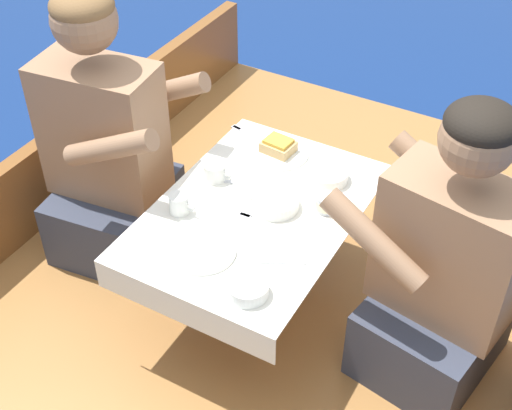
{
  "coord_description": "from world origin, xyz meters",
  "views": [
    {
      "loc": [
        0.83,
        -1.41,
        2.17
      ],
      "look_at": [
        0.0,
        0.07,
        0.74
      ],
      "focal_mm": 50.0,
      "sensor_mm": 36.0,
      "label": 1
    }
  ],
  "objects": [
    {
      "name": "ground_plane",
      "position": [
        0.0,
        0.0,
        0.0
      ],
      "size": [
        60.0,
        60.0,
        0.0
      ],
      "primitive_type": "plane",
      "color": "navy"
    },
    {
      "name": "boat_deck",
      "position": [
        0.0,
        0.0,
        0.15
      ],
      "size": [
        1.94,
        2.99,
        0.31
      ],
      "primitive_type": "cube",
      "color": "#9E6B38",
      "rests_on": "ground_plane"
    },
    {
      "name": "gunwale_port",
      "position": [
        -0.94,
        0.0,
        0.47
      ],
      "size": [
        0.06,
        2.99,
        0.34
      ],
      "primitive_type": "cube",
      "color": "brown",
      "rests_on": "boat_deck"
    },
    {
      "name": "cockpit_table",
      "position": [
        0.0,
        0.07,
        0.67
      ],
      "size": [
        0.6,
        0.86,
        0.41
      ],
      "color": "#B2B2B7",
      "rests_on": "boat_deck"
    },
    {
      "name": "person_port",
      "position": [
        -0.6,
        0.08,
        0.72
      ],
      "size": [
        0.56,
        0.49,
        1.01
      ],
      "rotation": [
        0.0,
        0.0,
        0.12
      ],
      "color": "#333847",
      "rests_on": "boat_deck"
    },
    {
      "name": "person_starboard",
      "position": [
        0.6,
        0.12,
        0.69
      ],
      "size": [
        0.57,
        0.52,
        0.96
      ],
      "rotation": [
        0.0,
        0.0,
        2.96
      ],
      "color": "#333847",
      "rests_on": "boat_deck"
    },
    {
      "name": "plate_sandwich",
      "position": [
        -0.08,
        0.37,
        0.72
      ],
      "size": [
        0.21,
        0.21,
        0.01
      ],
      "color": "silver",
      "rests_on": "cockpit_table"
    },
    {
      "name": "plate_bread",
      "position": [
        -0.04,
        -0.17,
        0.72
      ],
      "size": [
        0.2,
        0.2,
        0.01
      ],
      "color": "silver",
      "rests_on": "cockpit_table"
    },
    {
      "name": "sandwich",
      "position": [
        -0.08,
        0.37,
        0.75
      ],
      "size": [
        0.11,
        0.1,
        0.05
      ],
      "rotation": [
        0.0,
        0.0,
        -0.1
      ],
      "color": "tan",
      "rests_on": "plate_sandwich"
    },
    {
      "name": "bowl_port_near",
      "position": [
        0.05,
        0.11,
        0.74
      ],
      "size": [
        0.15,
        0.15,
        0.04
      ],
      "color": "silver",
      "rests_on": "cockpit_table"
    },
    {
      "name": "bowl_starboard_near",
      "position": [
        0.13,
        0.32,
        0.74
      ],
      "size": [
        0.14,
        0.14,
        0.04
      ],
      "color": "silver",
      "rests_on": "cockpit_table"
    },
    {
      "name": "bowl_center_far",
      "position": [
        0.16,
        -0.25,
        0.74
      ],
      "size": [
        0.12,
        0.12,
        0.04
      ],
      "color": "silver",
      "rests_on": "cockpit_table"
    },
    {
      "name": "coffee_cup_port",
      "position": [
        -0.2,
        -0.05,
        0.75
      ],
      "size": [
        0.09,
        0.06,
        0.07
      ],
      "color": "silver",
      "rests_on": "cockpit_table"
    },
    {
      "name": "coffee_cup_starboard",
      "position": [
        -0.19,
        0.14,
        0.75
      ],
      "size": [
        0.1,
        0.08,
        0.06
      ],
      "color": "silver",
      "rests_on": "cockpit_table"
    },
    {
      "name": "tin_can",
      "position": [
        0.19,
        0.18,
        0.74
      ],
      "size": [
        0.07,
        0.07,
        0.05
      ],
      "color": "silver",
      "rests_on": "cockpit_table"
    },
    {
      "name": "utensil_fork_starboard",
      "position": [
        -0.07,
        0.03,
        0.72
      ],
      "size": [
        0.17,
        0.02,
        0.0
      ],
      "rotation": [
        0.0,
        0.0,
        0.04
      ],
      "color": "silver",
      "rests_on": "cockpit_table"
    },
    {
      "name": "utensil_spoon_starboard",
      "position": [
        -0.07,
        0.11,
        0.72
      ],
      "size": [
        0.17,
        0.05,
        0.01
      ],
      "rotation": [
        0.0,
        0.0,
        0.23
      ],
      "color": "silver",
      "rests_on": "cockpit_table"
    },
    {
      "name": "utensil_knife_starboard",
      "position": [
        -0.1,
        0.17,
        0.72
      ],
      "size": [
        0.16,
        0.08,
        0.0
      ],
      "rotation": [
        0.0,
        0.0,
        0.4
      ],
      "color": "silver",
      "rests_on": "cockpit_table"
    },
    {
      "name": "utensil_fork_port",
      "position": [
        -0.24,
        0.42,
        0.72
      ],
      "size": [
        0.17,
        0.05,
        0.0
      ],
      "rotation": [
        0.0,
        0.0,
        2.94
      ],
      "color": "silver",
      "rests_on": "cockpit_table"
    },
    {
      "name": "utensil_knife_port",
      "position": [
        0.17,
        -0.1,
        0.72
      ],
      "size": [
        0.16,
        0.09,
        0.0
      ],
      "rotation": [
        0.0,
        0.0,
        0.48
      ],
      "color": "silver",
      "rests_on": "cockpit_table"
    }
  ]
}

